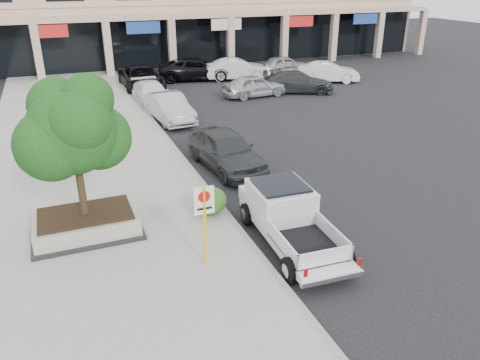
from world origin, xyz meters
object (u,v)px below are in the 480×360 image
at_px(planter_tree, 77,129).
at_px(pickup_truck, 292,221).
at_px(planter, 87,223).
at_px(lot_car_b, 237,69).
at_px(lot_car_f, 328,72).
at_px(no_parking_sign, 205,215).
at_px(curb_car_a, 226,150).
at_px(lot_car_d, 197,69).
at_px(lot_car_a, 254,86).
at_px(curb_car_d, 141,78).
at_px(curb_car_b, 169,108).
at_px(lot_car_c, 298,82).
at_px(lot_car_e, 285,65).
at_px(curb_car_c, 152,94).

xyz_separation_m(planter_tree, pickup_truck, (5.47, -2.84, -2.62)).
distance_m(planter, lot_car_b, 23.64).
relative_size(planter, lot_car_f, 0.72).
bearing_deg(lot_car_b, lot_car_f, -107.08).
xyz_separation_m(no_parking_sign, curb_car_a, (3.00, 6.57, -0.84)).
xyz_separation_m(lot_car_b, lot_car_d, (-2.82, 1.12, 0.02)).
distance_m(curb_car_a, lot_car_f, 18.19).
relative_size(planter, curb_car_a, 0.69).
distance_m(lot_car_a, lot_car_d, 6.76).
bearing_deg(pickup_truck, curb_car_d, 93.29).
height_order(curb_car_a, curb_car_b, curb_car_a).
xyz_separation_m(pickup_truck, curb_car_d, (-0.17, 22.20, -0.02)).
xyz_separation_m(planter, lot_car_c, (15.05, 14.54, 0.22)).
distance_m(lot_car_a, lot_car_f, 7.16).
xyz_separation_m(curb_car_d, lot_car_c, (9.62, -4.98, -0.08)).
xyz_separation_m(curb_car_d, lot_car_f, (13.24, -2.91, -0.05)).
bearing_deg(no_parking_sign, planter_tree, 131.91).
height_order(planter, curb_car_a, curb_car_a).
bearing_deg(lot_car_e, curb_car_c, 116.40).
distance_m(curb_car_c, curb_car_d, 4.54).
distance_m(no_parking_sign, lot_car_c, 21.29).
xyz_separation_m(planter, curb_car_c, (5.20, 14.98, 0.19)).
height_order(curb_car_b, curb_car_d, curb_car_d).
bearing_deg(planter_tree, lot_car_d, 64.85).
height_order(curb_car_b, lot_car_c, curb_car_b).
bearing_deg(curb_car_b, lot_car_c, 14.25).
height_order(no_parking_sign, curb_car_c, no_parking_sign).
bearing_deg(lot_car_d, curb_car_c, 154.55).
height_order(planter, lot_car_e, lot_car_e).
height_order(lot_car_d, lot_car_e, lot_car_d).
xyz_separation_m(pickup_truck, lot_car_d, (4.33, 23.71, 0.01)).
xyz_separation_m(planter, curb_car_b, (5.35, 11.15, 0.27)).
relative_size(no_parking_sign, pickup_truck, 0.45).
xyz_separation_m(curb_car_a, lot_car_b, (6.88, 16.23, -0.01)).
bearing_deg(lot_car_d, pickup_truck, -177.75).
bearing_deg(curb_car_d, planter_tree, -105.45).
bearing_deg(curb_car_d, lot_car_c, -27.49).
xyz_separation_m(planter_tree, lot_car_e, (17.04, 20.62, -2.72)).
xyz_separation_m(no_parking_sign, lot_car_f, (15.80, 19.50, -0.90)).
bearing_deg(lot_car_d, planter_tree, 167.46).
xyz_separation_m(planter, curb_car_a, (5.87, 3.68, 0.32)).
bearing_deg(curb_car_d, curb_car_a, -88.56).
distance_m(no_parking_sign, lot_car_d, 24.95).
distance_m(no_parking_sign, lot_car_f, 25.12).
distance_m(lot_car_d, lot_car_e, 7.25).
distance_m(no_parking_sign, curb_car_d, 22.57).
bearing_deg(planter_tree, lot_car_e, 50.42).
xyz_separation_m(planter, lot_car_e, (17.18, 20.77, 0.22)).
distance_m(curb_car_d, lot_car_f, 13.55).
height_order(planter_tree, curb_car_c, planter_tree).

